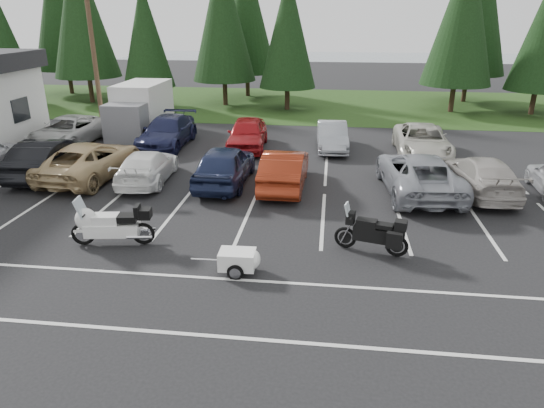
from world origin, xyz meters
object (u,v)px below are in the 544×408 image
Objects in this scene: car_near_4 at (225,165)px; cargo_trailer at (237,262)px; car_far_4 at (422,141)px; car_near_5 at (285,169)px; touring_motorcycle at (112,221)px; car_near_3 at (147,166)px; car_near_7 at (481,175)px; car_far_3 at (332,136)px; car_far_0 at (67,131)px; car_far_2 at (247,134)px; utility_pole at (94,53)px; adventure_motorcycle at (371,229)px; box_truck at (137,110)px; car_near_6 at (419,173)px; car_near_2 at (90,160)px; car_far_1 at (167,132)px; car_near_1 at (49,157)px.

cargo_trailer is (1.93, -7.37, -0.50)m from car_near_4.
car_far_4 is (8.93, 5.43, -0.07)m from car_near_4.
car_near_5 is 1.67× the size of touring_motorcycle.
touring_motorcycle is at bearing 70.32° from car_near_4.
car_near_7 is at bearing 177.05° from car_near_3.
car_far_3 reaches higher than car_near_3.
car_near_7 is 11.35m from cargo_trailer.
touring_motorcycle reaches higher than car_far_4.
car_near_3 is 8.47m from car_far_0.
car_near_4 reaches higher than cargo_trailer.
car_far_2 is at bearing 70.93° from touring_motorcycle.
car_near_5 is (11.52, -7.83, -3.91)m from utility_pole.
box_truck is at bearing 147.47° from adventure_motorcycle.
car_near_6 is at bearing -98.72° from car_far_4.
adventure_motorcycle is at bearing -42.34° from utility_pole.
utility_pole is 1.77× the size of car_near_7.
car_near_6 is at bearing 83.21° from adventure_motorcycle.
box_truck is 0.99× the size of car_near_2.
car_far_0 is at bearing -175.72° from car_far_1.
car_far_1 is 12.06m from touring_motorcycle.
car_far_0 is (-2.89, -2.90, -0.69)m from box_truck.
car_near_3 is 1.62× the size of touring_motorcycle.
box_truck is 16.18m from car_far_4.
car_near_7 is at bearing -175.60° from car_near_2.
car_near_1 is at bearing -157.57° from car_far_3.
car_near_6 is at bearing -24.85° from utility_pole.
car_near_1 is 8.48m from touring_motorcycle.
car_near_5 is at bearing 83.73° from cargo_trailer.
car_near_5 is (2.53, -0.11, -0.05)m from car_near_4.
car_near_1 is 1.10× the size of car_near_3.
car_far_4 is at bearing -5.80° from car_far_2.
touring_motorcycle is at bearing -63.99° from utility_pole.
car_far_0 is 19.04m from adventure_motorcycle.
adventure_motorcycle is at bearing 135.73° from car_near_4.
utility_pole is 4.70m from car_far_0.
box_truck is 3.62m from car_far_1.
car_near_4 reaches higher than car_near_5.
car_near_7 is 0.92× the size of car_far_4.
car_near_6 is (15.84, -0.29, -0.03)m from car_near_1.
car_near_4 reaches higher than car_near_3.
box_truck is 7.40m from car_far_2.
utility_pole is 6.21× the size of cargo_trailer.
car_far_4 is 3.81× the size of cargo_trailer.
car_far_0 is (-6.52, 5.41, 0.09)m from car_near_3.
car_near_3 is (5.63, -7.81, -4.03)m from utility_pole.
touring_motorcycle reaches higher than car_near_3.
car_near_1 is at bearing -122.59° from car_far_1.
car_near_3 is at bearing 124.45° from cargo_trailer.
car_near_5 is at bearing 174.53° from car_near_1.
box_truck reaches higher than car_near_6.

